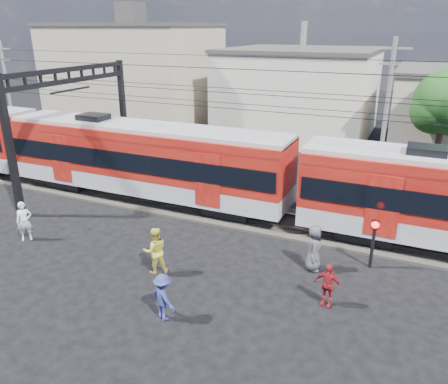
% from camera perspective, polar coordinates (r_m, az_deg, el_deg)
% --- Properties ---
extents(ground, '(120.00, 120.00, 0.00)m').
position_cam_1_polar(ground, '(16.00, -9.51, -13.58)').
color(ground, black).
rests_on(ground, ground).
extents(track_bed, '(70.00, 3.40, 0.12)m').
position_cam_1_polar(track_bed, '(22.19, 1.80, -2.87)').
color(track_bed, '#2D2823').
rests_on(track_bed, ground).
extents(rail_near, '(70.00, 0.12, 0.12)m').
position_cam_1_polar(rail_near, '(21.50, 1.04, -3.31)').
color(rail_near, '#59544C').
rests_on(rail_near, track_bed).
extents(rail_far, '(70.00, 0.12, 0.12)m').
position_cam_1_polar(rail_far, '(22.78, 2.52, -1.91)').
color(rail_far, '#59544C').
rests_on(rail_far, track_bed).
extents(commuter_train, '(50.30, 3.08, 4.17)m').
position_cam_1_polar(commuter_train, '(23.73, -9.91, 4.43)').
color(commuter_train, black).
rests_on(commuter_train, ground).
extents(catenary, '(70.00, 9.30, 7.52)m').
position_cam_1_polar(catenary, '(25.20, -16.94, 11.18)').
color(catenary, black).
rests_on(catenary, ground).
extents(building_west, '(14.28, 10.20, 9.30)m').
position_cam_1_polar(building_west, '(42.89, -11.53, 14.62)').
color(building_west, tan).
rests_on(building_west, ground).
extents(building_midwest, '(12.24, 12.24, 7.30)m').
position_cam_1_polar(building_midwest, '(39.40, 9.92, 12.74)').
color(building_midwest, beige).
rests_on(building_midwest, ground).
extents(utility_pole_mid, '(1.80, 0.24, 8.50)m').
position_cam_1_polar(utility_pole_mid, '(26.26, 20.42, 9.80)').
color(utility_pole_mid, slate).
rests_on(utility_pole_mid, ground).
extents(utility_pole_west, '(1.80, 0.24, 8.00)m').
position_cam_1_polar(utility_pole_west, '(38.96, -26.38, 11.78)').
color(utility_pole_west, slate).
rests_on(utility_pole_west, ground).
extents(tree_near, '(3.82, 3.64, 6.72)m').
position_cam_1_polar(tree_near, '(29.28, 27.25, 10.09)').
color(tree_near, '#382619').
rests_on(tree_near, ground).
extents(pedestrian_a, '(0.77, 0.77, 1.80)m').
position_cam_1_polar(pedestrian_a, '(21.28, -24.63, -3.48)').
color(pedestrian_a, silver).
rests_on(pedestrian_a, ground).
extents(pedestrian_b, '(1.16, 1.14, 1.89)m').
position_cam_1_polar(pedestrian_b, '(17.02, -8.97, -7.58)').
color(pedestrian_b, gold).
rests_on(pedestrian_b, ground).
extents(pedestrian_c, '(1.21, 0.98, 1.63)m').
position_cam_1_polar(pedestrian_c, '(14.56, -7.95, -13.45)').
color(pedestrian_c, navy).
rests_on(pedestrian_c, ground).
extents(pedestrian_d, '(0.97, 0.48, 1.60)m').
position_cam_1_polar(pedestrian_d, '(15.46, 13.35, -11.71)').
color(pedestrian_d, maroon).
rests_on(pedestrian_d, ground).
extents(pedestrian_e, '(0.79, 1.02, 1.87)m').
position_cam_1_polar(pedestrian_e, '(17.38, 11.67, -7.17)').
color(pedestrian_e, '#47474C').
rests_on(pedestrian_e, ground).
extents(crossing_signal, '(0.30, 0.30, 2.05)m').
position_cam_1_polar(crossing_signal, '(17.91, 19.00, -5.33)').
color(crossing_signal, black).
rests_on(crossing_signal, ground).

